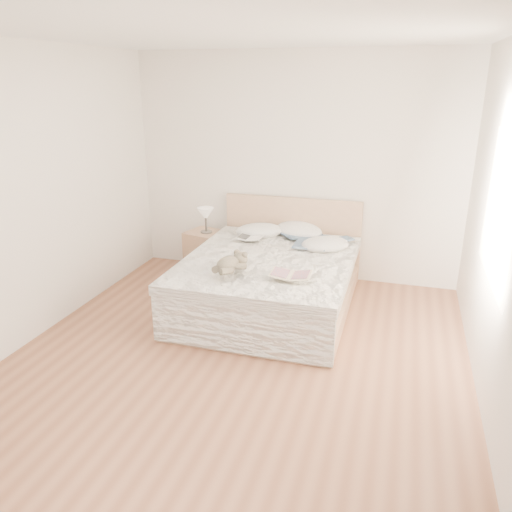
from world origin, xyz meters
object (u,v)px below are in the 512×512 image
object	(u,v)px
table_lamp	(206,215)
childrens_book	(291,275)
bed	(271,280)
teddy_bear	(228,270)
photo_book	(250,238)
nightstand	(206,253)

from	to	relation	value
table_lamp	childrens_book	size ratio (longest dim) A/B	0.80
bed	childrens_book	xyz separation A→B (m)	(0.35, -0.59, 0.32)
childrens_book	teddy_bear	distance (m)	0.60
childrens_book	table_lamp	bearing A→B (deg)	135.48
bed	table_lamp	size ratio (longest dim) A/B	6.79
childrens_book	photo_book	bearing A→B (deg)	124.21
table_lamp	teddy_bear	size ratio (longest dim) A/B	0.95
bed	photo_book	world-z (taller)	bed
bed	teddy_bear	world-z (taller)	bed
photo_book	teddy_bear	xyz separation A→B (m)	(0.12, -1.08, 0.02)
bed	table_lamp	distance (m)	1.32
nightstand	teddy_bear	size ratio (longest dim) A/B	1.68
nightstand	table_lamp	xyz separation A→B (m)	(0.02, -0.02, 0.51)
photo_book	teddy_bear	bearing A→B (deg)	-80.78
nightstand	table_lamp	size ratio (longest dim) A/B	1.77
nightstand	childrens_book	distance (m)	1.93
teddy_bear	nightstand	bearing A→B (deg)	142.03
childrens_book	teddy_bear	world-z (taller)	teddy_bear
table_lamp	teddy_bear	xyz separation A→B (m)	(0.78, -1.37, -0.14)
photo_book	childrens_book	bearing A→B (deg)	-51.33
bed	photo_book	size ratio (longest dim) A/B	7.38
photo_book	childrens_book	distance (m)	1.21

